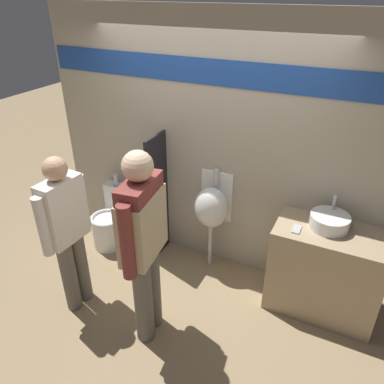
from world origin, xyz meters
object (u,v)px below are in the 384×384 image
(urinal_near_counter, at_px, (212,207))
(toilet, at_px, (110,223))
(sink_basin, at_px, (329,221))
(cell_phone, at_px, (297,229))
(person_in_vest, at_px, (143,238))
(person_with_lanyard, at_px, (67,230))

(urinal_near_counter, relative_size, toilet, 1.35)
(sink_basin, xyz_separation_m, toilet, (-2.45, -0.09, -0.68))
(cell_phone, relative_size, urinal_near_counter, 0.12)
(sink_basin, distance_m, cell_phone, 0.30)
(toilet, bearing_deg, urinal_near_counter, 7.11)
(cell_phone, bearing_deg, toilet, 178.01)
(sink_basin, height_order, person_in_vest, person_in_vest)
(cell_phone, bearing_deg, sink_basin, 33.45)
(sink_basin, relative_size, toilet, 0.41)
(urinal_near_counter, bearing_deg, sink_basin, -3.36)
(toilet, height_order, person_with_lanyard, person_with_lanyard)
(sink_basin, distance_m, person_in_vest, 1.67)
(cell_phone, relative_size, person_with_lanyard, 0.09)
(sink_basin, relative_size, person_with_lanyard, 0.22)
(toilet, relative_size, person_with_lanyard, 0.54)
(cell_phone, bearing_deg, urinal_near_counter, 165.90)
(urinal_near_counter, distance_m, person_in_vest, 1.15)
(person_in_vest, bearing_deg, toilet, 42.45)
(person_in_vest, bearing_deg, urinal_near_counter, -14.34)
(sink_basin, height_order, person_with_lanyard, person_with_lanyard)
(cell_phone, bearing_deg, person_in_vest, -140.58)
(cell_phone, xyz_separation_m, person_with_lanyard, (-1.89, -0.89, -0.03))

